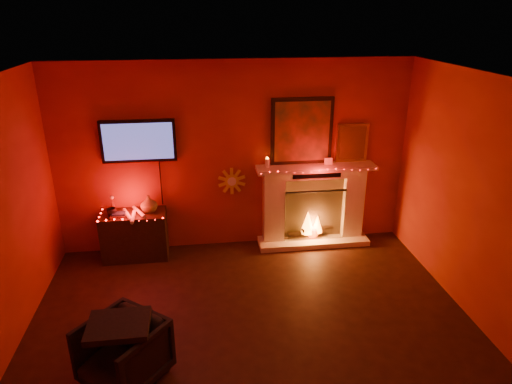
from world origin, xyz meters
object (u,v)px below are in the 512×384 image
fireplace (313,197)px  console_table (135,233)px  tv (139,141)px  sunburst_clock (232,181)px  armchair (123,352)px

fireplace → console_table: 2.61m
tv → console_table: size_ratio=1.35×
sunburst_clock → armchair: size_ratio=0.58×
sunburst_clock → fireplace: bearing=-4.4°
tv → console_table: (-0.15, -0.19, -1.28)m
fireplace → console_table: size_ratio=2.37×
fireplace → tv: bearing=178.5°
armchair → sunburst_clock: bearing=104.0°
tv → console_table: bearing=-127.1°
sunburst_clock → armchair: (-1.25, -2.59, -0.68)m
sunburst_clock → armchair: sunburst_clock is taller
sunburst_clock → console_table: sunburst_clock is taller
fireplace → armchair: fireplace is taller
sunburst_clock → tv: bearing=-178.8°
sunburst_clock → armchair: bearing=-115.8°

